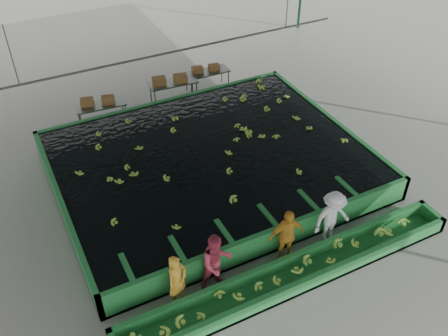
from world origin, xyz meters
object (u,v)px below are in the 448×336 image
box_stack_right (206,71)px  sorting_trough (294,275)px  worker_a (177,281)px  worker_d (332,218)px  packing_table_left (102,114)px  box_stack_left (98,104)px  flotation_tank (210,164)px  packing_table_right (207,80)px  worker_c (286,236)px  worker_b (217,263)px  box_stack_mid (170,83)px  packing_table_mid (174,92)px

box_stack_right → sorting_trough: bearing=-102.9°
worker_a → box_stack_right: size_ratio=1.36×
worker_a → worker_d: size_ratio=0.91×
packing_table_left → box_stack_left: bearing=146.9°
flotation_tank → packing_table_right: flotation_tank is taller
worker_c → worker_d: size_ratio=0.99×
worker_b → worker_a: bearing=179.0°
packing_table_right → worker_c: bearing=-103.0°
worker_a → packing_table_right: worker_a is taller
flotation_tank → packing_table_left: bearing=116.0°
worker_d → packing_table_right: (0.70, 9.66, -0.47)m
worker_c → box_stack_right: (2.18, 9.68, -0.04)m
worker_b → box_stack_mid: worker_b is taller
worker_b → worker_d: size_ratio=1.02×
worker_c → worker_d: bearing=7.4°
box_stack_left → box_stack_right: size_ratio=1.07×
packing_table_left → packing_table_mid: (3.12, 0.31, 0.02)m
worker_d → worker_b: bearing=-178.7°
packing_table_mid → flotation_tank: bearing=-98.7°
packing_table_left → box_stack_right: size_ratio=1.59×
worker_a → packing_table_mid: size_ratio=0.82×
sorting_trough → worker_a: (-3.00, 0.80, 0.56)m
packing_table_right → box_stack_left: bearing=-173.9°
packing_table_left → box_stack_left: 0.44m
box_stack_mid → packing_table_right: bearing=9.5°
worker_a → packing_table_mid: (3.78, 9.40, -0.36)m
worker_d → box_stack_left: size_ratio=1.41×
worker_c → packing_table_left: bearing=113.1°
worker_a → worker_b: bearing=-23.5°
worker_c → box_stack_mid: 9.37m
box_stack_mid → box_stack_right: 1.80m
worker_d → sorting_trough: bearing=-154.2°
worker_d → box_stack_right: size_ratio=1.50×
sorting_trough → worker_d: size_ratio=5.58×
worker_a → box_stack_left: worker_a is taller
worker_c → packing_table_right: bearing=84.4°
flotation_tank → packing_table_mid: bearing=81.3°
flotation_tank → worker_b: worker_b is taller
sorting_trough → box_stack_left: size_ratio=7.86×
worker_a → box_stack_right: bearing=37.3°
flotation_tank → worker_d: worker_d is taller
worker_a → packing_table_left: bearing=62.3°
sorting_trough → box_stack_right: (2.40, 10.48, 0.60)m
sorting_trough → worker_c: size_ratio=5.62×
worker_d → box_stack_mid: (-1.12, 9.36, 0.00)m
worker_d → box_stack_right: 9.71m
sorting_trough → worker_c: worker_c is taller
worker_b → box_stack_right: (4.30, 9.68, -0.06)m
worker_b → box_stack_left: bearing=92.2°
worker_b → worker_d: bearing=-1.0°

